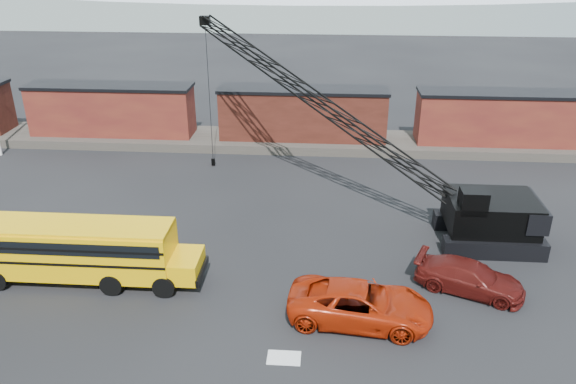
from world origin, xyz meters
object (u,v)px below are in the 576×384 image
Objects in this scene: red_pickup at (360,304)px; maroon_suv at (470,277)px; crawler_crane at (321,103)px; school_bus at (80,249)px.

red_pickup is 6.12m from maroon_suv.
crawler_crane is (-7.64, 10.21, 5.76)m from maroon_suv.
crawler_crane reaches higher than maroon_suv.
school_bus reaches higher than maroon_suv.
red_pickup reaches higher than maroon_suv.
maroon_suv is 0.25× the size of crawler_crane.
school_bus is 16.48m from crawler_crane.
crawler_crane is (-2.18, 12.97, 5.61)m from red_pickup.
red_pickup is at bearing 139.11° from maroon_suv.
crawler_crane reaches higher than school_bus.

